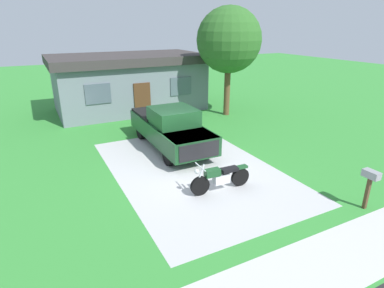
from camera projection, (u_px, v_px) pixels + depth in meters
name	position (u px, v px, depth m)	size (l,w,h in m)	color
ground_plane	(193.00, 169.00, 12.21)	(80.00, 80.00, 0.00)	#348935
driveway_pad	(193.00, 169.00, 12.21)	(5.80, 8.94, 0.01)	#B6B6B6
sidewalk_strip	(313.00, 269.00, 7.22)	(36.00, 1.80, 0.01)	beige
motorcycle	(220.00, 178.00, 10.51)	(2.21, 0.70, 1.09)	black
pickup_truck	(170.00, 127.00, 14.17)	(2.04, 5.64, 1.90)	black
mailbox	(370.00, 179.00, 9.28)	(0.26, 0.48, 1.26)	#4C3823
shade_tree	(229.00, 40.00, 18.11)	(3.76, 3.76, 6.31)	brown
neighbor_house	(129.00, 82.00, 20.41)	(9.60, 5.60, 3.50)	slate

